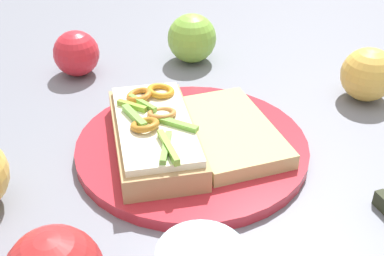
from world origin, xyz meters
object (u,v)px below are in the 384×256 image
object	(u,v)px
apple_2	(368,74)
apple_5	(192,38)
bread_slice_side	(228,131)
plate	(192,147)
apple_3	(76,53)
sandwich	(154,132)

from	to	relation	value
apple_2	apple_5	size ratio (longest dim) A/B	0.97
bread_slice_side	plate	bearing A→B (deg)	82.67
apple_5	apple_2	bearing A→B (deg)	-161.61
apple_2	apple_3	bearing A→B (deg)	34.92
bread_slice_side	apple_3	bearing A→B (deg)	29.09
apple_2	apple_5	world-z (taller)	apple_5
apple_2	apple_5	xyz separation A→B (m)	(0.26, 0.09, 0.00)
apple_2	bread_slice_side	bearing A→B (deg)	76.15
plate	bread_slice_side	world-z (taller)	bread_slice_side
sandwich	bread_slice_side	bearing A→B (deg)	-90.72
plate	apple_5	xyz separation A→B (m)	(0.18, -0.18, 0.03)
bread_slice_side	apple_2	distance (m)	0.23
bread_slice_side	apple_5	distance (m)	0.25
plate	bread_slice_side	xyz separation A→B (m)	(-0.02, -0.04, 0.02)
apple_2	apple_5	distance (m)	0.27
bread_slice_side	apple_2	xyz separation A→B (m)	(-0.06, -0.23, 0.01)
bread_slice_side	apple_3	distance (m)	0.29
plate	bread_slice_side	distance (m)	0.05
apple_2	apple_5	bearing A→B (deg)	18.39
apple_2	apple_3	distance (m)	0.42
sandwich	apple_3	size ratio (longest dim) A/B	3.01
bread_slice_side	apple_5	size ratio (longest dim) A/B	2.13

